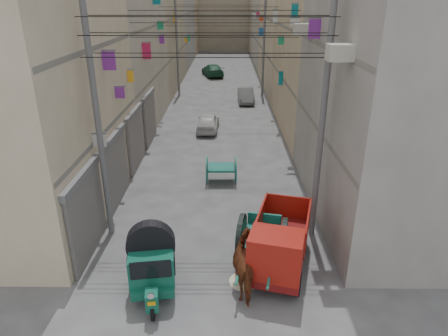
{
  "coord_description": "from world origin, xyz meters",
  "views": [
    {
      "loc": [
        0.55,
        -6.32,
        7.76
      ],
      "look_at": [
        0.45,
        6.5,
        2.31
      ],
      "focal_mm": 32.0,
      "sensor_mm": 36.0,
      "label": 1
    }
  ],
  "objects_px": {
    "tonga_cart": "(262,238)",
    "distant_car_green": "(213,70)",
    "horse": "(248,266)",
    "auto_rickshaw": "(152,260)",
    "feed_sack": "(244,278)",
    "distant_car_white": "(208,122)",
    "second_cart": "(221,169)",
    "distant_car_grey": "(246,95)",
    "mini_truck": "(279,250)"
  },
  "relations": [
    {
      "from": "horse",
      "to": "distant_car_grey",
      "type": "relative_size",
      "value": 0.54
    },
    {
      "from": "auto_rickshaw",
      "to": "tonga_cart",
      "type": "bearing_deg",
      "value": 16.87
    },
    {
      "from": "horse",
      "to": "distant_car_green",
      "type": "bearing_deg",
      "value": -96.71
    },
    {
      "from": "mini_truck",
      "to": "horse",
      "type": "bearing_deg",
      "value": -131.73
    },
    {
      "from": "second_cart",
      "to": "distant_car_green",
      "type": "height_order",
      "value": "distant_car_green"
    },
    {
      "from": "distant_car_grey",
      "to": "mini_truck",
      "type": "bearing_deg",
      "value": -91.69
    },
    {
      "from": "feed_sack",
      "to": "distant_car_white",
      "type": "bearing_deg",
      "value": 96.63
    },
    {
      "from": "horse",
      "to": "distant_car_white",
      "type": "distance_m",
      "value": 15.18
    },
    {
      "from": "tonga_cart",
      "to": "distant_car_white",
      "type": "bearing_deg",
      "value": 110.87
    },
    {
      "from": "second_cart",
      "to": "feed_sack",
      "type": "distance_m",
      "value": 7.09
    },
    {
      "from": "second_cart",
      "to": "distant_car_white",
      "type": "relative_size",
      "value": 0.42
    },
    {
      "from": "mini_truck",
      "to": "distant_car_grey",
      "type": "bearing_deg",
      "value": 104.84
    },
    {
      "from": "auto_rickshaw",
      "to": "second_cart",
      "type": "distance_m",
      "value": 7.57
    },
    {
      "from": "horse",
      "to": "distant_car_green",
      "type": "relative_size",
      "value": 0.42
    },
    {
      "from": "feed_sack",
      "to": "distant_car_green",
      "type": "distance_m",
      "value": 34.25
    },
    {
      "from": "distant_car_grey",
      "to": "second_cart",
      "type": "bearing_deg",
      "value": -98.38
    },
    {
      "from": "second_cart",
      "to": "distant_car_white",
      "type": "xyz_separation_m",
      "value": [
        -0.95,
        7.76,
        -0.09
      ]
    },
    {
      "from": "horse",
      "to": "distant_car_white",
      "type": "xyz_separation_m",
      "value": [
        -1.81,
        15.07,
        -0.22
      ]
    },
    {
      "from": "second_cart",
      "to": "horse",
      "type": "bearing_deg",
      "value": -84.12
    },
    {
      "from": "mini_truck",
      "to": "feed_sack",
      "type": "distance_m",
      "value": 1.33
    },
    {
      "from": "horse",
      "to": "feed_sack",
      "type": "bearing_deg",
      "value": -82.79
    },
    {
      "from": "feed_sack",
      "to": "horse",
      "type": "height_order",
      "value": "horse"
    },
    {
      "from": "auto_rickshaw",
      "to": "second_cart",
      "type": "bearing_deg",
      "value": 67.66
    },
    {
      "from": "auto_rickshaw",
      "to": "feed_sack",
      "type": "bearing_deg",
      "value": -1.47
    },
    {
      "from": "horse",
      "to": "distant_car_grey",
      "type": "bearing_deg",
      "value": -102.63
    },
    {
      "from": "mini_truck",
      "to": "second_cart",
      "type": "height_order",
      "value": "mini_truck"
    },
    {
      "from": "tonga_cart",
      "to": "distant_car_grey",
      "type": "xyz_separation_m",
      "value": [
        0.4,
        21.11,
        -0.2
      ]
    },
    {
      "from": "feed_sack",
      "to": "distant_car_green",
      "type": "bearing_deg",
      "value": 93.47
    },
    {
      "from": "tonga_cart",
      "to": "distant_car_green",
      "type": "height_order",
      "value": "tonga_cart"
    },
    {
      "from": "auto_rickshaw",
      "to": "distant_car_green",
      "type": "xyz_separation_m",
      "value": [
        0.54,
        34.49,
        -0.35
      ]
    },
    {
      "from": "second_cart",
      "to": "distant_car_grey",
      "type": "relative_size",
      "value": 0.41
    },
    {
      "from": "mini_truck",
      "to": "auto_rickshaw",
      "type": "bearing_deg",
      "value": -155.17
    },
    {
      "from": "second_cart",
      "to": "horse",
      "type": "distance_m",
      "value": 7.36
    },
    {
      "from": "horse",
      "to": "distant_car_white",
      "type": "bearing_deg",
      "value": -93.45
    },
    {
      "from": "distant_car_white",
      "to": "mini_truck",
      "type": "bearing_deg",
      "value": 103.02
    },
    {
      "from": "horse",
      "to": "tonga_cart",
      "type": "bearing_deg",
      "value": -119.68
    },
    {
      "from": "mini_truck",
      "to": "distant_car_green",
      "type": "relative_size",
      "value": 0.83
    },
    {
      "from": "horse",
      "to": "distant_car_green",
      "type": "distance_m",
      "value": 34.54
    },
    {
      "from": "second_cart",
      "to": "distant_car_white",
      "type": "bearing_deg",
      "value": 96.17
    },
    {
      "from": "auto_rickshaw",
      "to": "feed_sack",
      "type": "height_order",
      "value": "auto_rickshaw"
    },
    {
      "from": "second_cart",
      "to": "distant_car_white",
      "type": "height_order",
      "value": "second_cart"
    },
    {
      "from": "tonga_cart",
      "to": "mini_truck",
      "type": "height_order",
      "value": "mini_truck"
    },
    {
      "from": "second_cart",
      "to": "feed_sack",
      "type": "bearing_deg",
      "value": -84.58
    },
    {
      "from": "tonga_cart",
      "to": "distant_car_grey",
      "type": "height_order",
      "value": "tonga_cart"
    },
    {
      "from": "tonga_cart",
      "to": "feed_sack",
      "type": "height_order",
      "value": "tonga_cart"
    },
    {
      "from": "horse",
      "to": "distant_car_white",
      "type": "relative_size",
      "value": 0.56
    },
    {
      "from": "tonga_cart",
      "to": "distant_car_white",
      "type": "relative_size",
      "value": 1.04
    },
    {
      "from": "mini_truck",
      "to": "tonga_cart",
      "type": "bearing_deg",
      "value": 130.57
    },
    {
      "from": "second_cart",
      "to": "feed_sack",
      "type": "height_order",
      "value": "second_cart"
    },
    {
      "from": "auto_rickshaw",
      "to": "distant_car_green",
      "type": "height_order",
      "value": "auto_rickshaw"
    }
  ]
}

